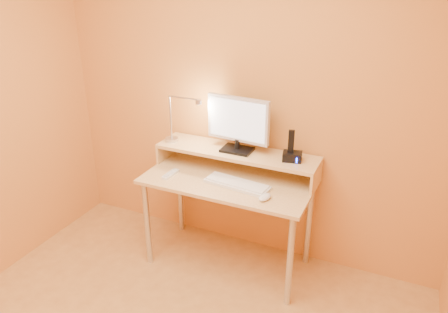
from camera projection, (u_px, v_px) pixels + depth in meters
The scene contains 25 objects.
wall_back at pixel (246, 95), 3.10m from camera, with size 3.00×0.04×2.50m, color #CD8237.
desk_leg_fl at pixel (147, 223), 3.20m from camera, with size 0.04×0.04×0.69m, color silver.
desk_leg_fr at pixel (290, 262), 2.78m from camera, with size 0.04×0.04×0.69m, color silver.
desk_leg_bl at pixel (180, 194), 3.61m from camera, with size 0.04×0.04×0.69m, color silver.
desk_leg_br at pixel (309, 223), 3.20m from camera, with size 0.04×0.04×0.69m, color silver.
desk_lower at pixel (228, 180), 3.05m from camera, with size 1.20×0.60×0.03m, color #EBC98B.
shelf_riser_left at pixel (167, 149), 3.37m from camera, with size 0.02×0.30×0.14m, color #EBC98B.
shelf_riser_right at pixel (316, 177), 2.92m from camera, with size 0.02×0.30×0.14m, color #EBC98B.
desk_shelf at pixel (237, 152), 3.11m from camera, with size 1.20×0.30×0.03m, color #EBC98B.
monitor_foot at pixel (237, 150), 3.10m from camera, with size 0.22×0.16×0.02m, color black.
monitor_neck at pixel (237, 144), 3.08m from camera, with size 0.04×0.04×0.07m, color black.
monitor_panel at pixel (238, 119), 3.02m from camera, with size 0.47×0.04×0.32m, color silver.
monitor_back at pixel (239, 118), 3.04m from camera, with size 0.43×0.01×0.27m, color black.
monitor_screen at pixel (237, 120), 3.00m from camera, with size 0.43×0.00×0.28m, color white.
lamp_base at pixel (172, 139), 3.27m from camera, with size 0.10×0.10×0.03m, color silver.
lamp_post at pixel (171, 117), 3.20m from camera, with size 0.01×0.01×0.33m, color silver.
lamp_arm at pixel (184, 98), 3.09m from camera, with size 0.01×0.01×0.24m, color silver.
lamp_head at pixel (199, 102), 3.05m from camera, with size 0.04×0.04×0.03m, color silver.
lamp_bulb at pixel (199, 104), 3.06m from camera, with size 0.03×0.03×0.00m, color #FFEAC6.
phone_dock at pixel (292, 156), 2.94m from camera, with size 0.13×0.10×0.06m, color black.
phone_handset at pixel (291, 141), 2.90m from camera, with size 0.04×0.03×0.16m, color black.
phone_led at pixel (297, 160), 2.88m from camera, with size 0.01×0.00×0.04m, color #1843FF.
keyboard at pixel (237, 184), 2.95m from camera, with size 0.46×0.15×0.02m, color white.
mouse at pixel (265, 197), 2.77m from camera, with size 0.06×0.11×0.04m, color white.
remote_control at pixel (171, 174), 3.10m from camera, with size 0.04×0.17×0.02m, color white.
Camera 1 is at (1.09, -1.31, 2.10)m, focal length 34.36 mm.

